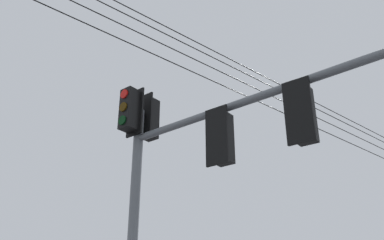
% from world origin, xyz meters
% --- Properties ---
extents(signal_mast_assembly, '(3.66, 4.71, 6.11)m').
position_xyz_m(signal_mast_assembly, '(-0.98, -0.51, 4.37)').
color(signal_mast_assembly, slate).
rests_on(signal_mast_assembly, ground).
extents(overhead_wire_span, '(20.39, 21.80, 1.31)m').
position_xyz_m(overhead_wire_span, '(0.65, -0.56, 7.73)').
color(overhead_wire_span, black).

